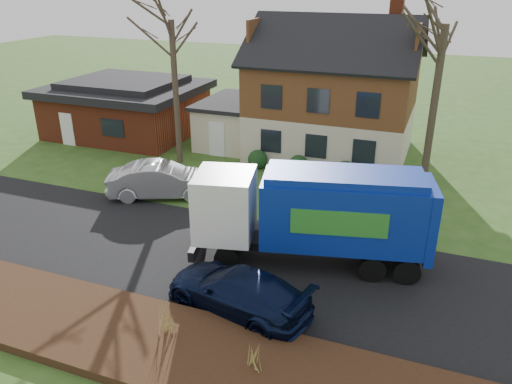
% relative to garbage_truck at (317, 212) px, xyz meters
% --- Properties ---
extents(ground, '(120.00, 120.00, 0.00)m').
position_rel_garbage_truck_xyz_m(ground, '(-4.42, -0.99, -2.15)').
color(ground, '#2D501A').
rests_on(ground, ground).
extents(road, '(80.00, 7.00, 0.02)m').
position_rel_garbage_truck_xyz_m(road, '(-4.42, -0.99, -2.14)').
color(road, black).
rests_on(road, ground).
extents(mulch_verge, '(80.00, 3.50, 0.30)m').
position_rel_garbage_truck_xyz_m(mulch_verge, '(-4.42, -6.29, -2.00)').
color(mulch_verge, black).
rests_on(mulch_verge, ground).
extents(main_house, '(12.95, 8.95, 9.26)m').
position_rel_garbage_truck_xyz_m(main_house, '(-2.93, 12.92, 1.88)').
color(main_house, beige).
rests_on(main_house, ground).
extents(ranch_house, '(9.80, 8.20, 3.70)m').
position_rel_garbage_truck_xyz_m(ranch_house, '(-16.42, 12.01, -0.34)').
color(ranch_house, maroon).
rests_on(ranch_house, ground).
extents(garbage_truck, '(9.00, 4.23, 3.73)m').
position_rel_garbage_truck_xyz_m(garbage_truck, '(0.00, 0.00, 0.00)').
color(garbage_truck, black).
rests_on(garbage_truck, ground).
extents(silver_sedan, '(5.46, 3.75, 1.70)m').
position_rel_garbage_truck_xyz_m(silver_sedan, '(-8.60, 3.33, -1.30)').
color(silver_sedan, '#B3B5BB').
rests_on(silver_sedan, ground).
extents(navy_wagon, '(5.35, 3.12, 1.46)m').
position_rel_garbage_truck_xyz_m(navy_wagon, '(-1.58, -3.74, -1.42)').
color(navy_wagon, black).
rests_on(navy_wagon, ground).
extents(grass_clump_mid, '(0.38, 0.32, 1.07)m').
position_rel_garbage_truck_xyz_m(grass_clump_mid, '(-2.93, -5.92, -1.31)').
color(grass_clump_mid, '#A8924A').
rests_on(grass_clump_mid, mulch_verge).
extents(grass_clump_east, '(0.34, 0.28, 0.86)m').
position_rel_garbage_truck_xyz_m(grass_clump_east, '(-0.00, -6.34, -1.42)').
color(grass_clump_east, '#A69749').
rests_on(grass_clump_east, mulch_verge).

